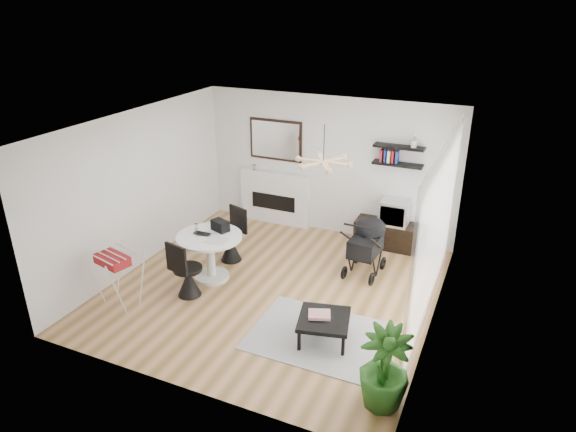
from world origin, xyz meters
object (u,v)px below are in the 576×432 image
at_px(crt_tv, 395,212).
at_px(potted_plant, 384,368).
at_px(dining_table, 210,250).
at_px(coffee_table, 324,320).
at_px(fireplace, 275,191).
at_px(stroller, 366,248).
at_px(tv_console, 390,235).
at_px(drying_rack, 118,278).

relative_size(crt_tv, potted_plant, 0.50).
bearing_deg(dining_table, coffee_table, -19.67).
relative_size(fireplace, stroller, 2.01).
xyz_separation_m(crt_tv, dining_table, (-2.50, -2.36, -0.20)).
xyz_separation_m(coffee_table, potted_plant, (1.04, -0.86, 0.20)).
height_order(fireplace, crt_tv, fireplace).
bearing_deg(tv_console, crt_tv, -4.09).
height_order(tv_console, potted_plant, potted_plant).
bearing_deg(tv_console, fireplace, 176.23).
bearing_deg(drying_rack, fireplace, 92.03).
bearing_deg(fireplace, coffee_table, -55.36).
xyz_separation_m(stroller, potted_plant, (1.04, -2.94, 0.06)).
xyz_separation_m(fireplace, coffee_table, (2.31, -3.35, -0.36)).
relative_size(fireplace, drying_rack, 2.39).
relative_size(dining_table, coffee_table, 1.31).
distance_m(dining_table, coffee_table, 2.46).
bearing_deg(stroller, dining_table, -147.87).
height_order(fireplace, potted_plant, fireplace).
relative_size(stroller, potted_plant, 1.04).
bearing_deg(coffee_table, dining_table, 160.33).
distance_m(tv_console, stroller, 1.14).
xyz_separation_m(drying_rack, coffee_table, (3.14, 0.44, -0.15)).
xyz_separation_m(tv_console, coffee_table, (-0.15, -3.19, 0.08)).
distance_m(drying_rack, coffee_table, 3.17).
height_order(tv_console, dining_table, dining_table).
bearing_deg(tv_console, coffee_table, -92.70).
bearing_deg(drying_rack, crt_tv, 61.68).
height_order(coffee_table, potted_plant, potted_plant).
height_order(drying_rack, potted_plant, potted_plant).
bearing_deg(potted_plant, crt_tv, 101.72).
height_order(fireplace, stroller, fireplace).
xyz_separation_m(tv_console, stroller, (-0.16, -1.11, 0.22)).
bearing_deg(potted_plant, coffee_table, 140.23).
height_order(fireplace, dining_table, fireplace).
distance_m(fireplace, potted_plant, 5.38).
height_order(dining_table, potted_plant, potted_plant).
relative_size(tv_console, drying_rack, 1.45).
height_order(crt_tv, potted_plant, potted_plant).
relative_size(dining_table, drying_rack, 1.19).
xyz_separation_m(crt_tv, coffee_table, (-0.20, -3.18, -0.39)).
relative_size(tv_console, coffee_table, 1.59).
height_order(tv_console, stroller, stroller).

